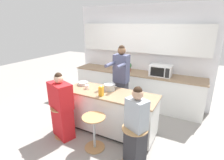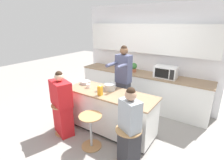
{
  "view_description": "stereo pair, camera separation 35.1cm",
  "coord_description": "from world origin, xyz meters",
  "px_view_note": "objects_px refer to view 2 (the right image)",
  "views": [
    {
      "loc": [
        1.55,
        -2.89,
        2.24
      ],
      "look_at": [
        0.0,
        0.07,
        1.13
      ],
      "focal_mm": 28.0,
      "sensor_mm": 36.0,
      "label": 1
    },
    {
      "loc": [
        1.85,
        -2.71,
        2.24
      ],
      "look_at": [
        0.0,
        0.07,
        1.13
      ],
      "focal_mm": 28.0,
      "sensor_mm": 36.0,
      "label": 2
    }
  ],
  "objects_px": {
    "fruit_bowl": "(85,82)",
    "kitchen_island": "(110,112)",
    "bar_stool_center": "(91,128)",
    "cooking_pot": "(110,87)",
    "banana_bunch": "(135,103)",
    "bar_stool_rightmost": "(128,143)",
    "person_cooking": "(123,84)",
    "microwave": "(166,72)",
    "bar_stool_leftmost": "(63,116)",
    "juice_carton": "(100,91)",
    "coffee_cup_near": "(88,86)",
    "person_seated_near": "(129,131)",
    "person_wrapped_blanket": "(62,106)",
    "potted_plant": "(134,67)"
  },
  "relations": [
    {
      "from": "microwave",
      "to": "fruit_bowl",
      "type": "bearing_deg",
      "value": -137.33
    },
    {
      "from": "person_cooking",
      "to": "person_seated_near",
      "type": "bearing_deg",
      "value": -53.78
    },
    {
      "from": "person_cooking",
      "to": "cooking_pot",
      "type": "relative_size",
      "value": 5.43
    },
    {
      "from": "bar_stool_center",
      "to": "person_seated_near",
      "type": "bearing_deg",
      "value": 0.84
    },
    {
      "from": "kitchen_island",
      "to": "bar_stool_leftmost",
      "type": "height_order",
      "value": "kitchen_island"
    },
    {
      "from": "fruit_bowl",
      "to": "coffee_cup_near",
      "type": "height_order",
      "value": "coffee_cup_near"
    },
    {
      "from": "microwave",
      "to": "juice_carton",
      "type": "bearing_deg",
      "value": -114.32
    },
    {
      "from": "person_cooking",
      "to": "banana_bunch",
      "type": "xyz_separation_m",
      "value": [
        0.69,
        -0.79,
        0.01
      ]
    },
    {
      "from": "bar_stool_rightmost",
      "to": "person_cooking",
      "type": "bearing_deg",
      "value": 123.87
    },
    {
      "from": "cooking_pot",
      "to": "fruit_bowl",
      "type": "height_order",
      "value": "cooking_pot"
    },
    {
      "from": "juice_carton",
      "to": "potted_plant",
      "type": "bearing_deg",
      "value": 94.72
    },
    {
      "from": "cooking_pot",
      "to": "fruit_bowl",
      "type": "xyz_separation_m",
      "value": [
        -0.69,
        -0.0,
        -0.03
      ]
    },
    {
      "from": "bar_stool_center",
      "to": "cooking_pot",
      "type": "relative_size",
      "value": 2.02
    },
    {
      "from": "bar_stool_center",
      "to": "person_wrapped_blanket",
      "type": "distance_m",
      "value": 0.8
    },
    {
      "from": "banana_bunch",
      "to": "bar_stool_leftmost",
      "type": "bearing_deg",
      "value": -164.17
    },
    {
      "from": "kitchen_island",
      "to": "person_seated_near",
      "type": "height_order",
      "value": "person_seated_near"
    },
    {
      "from": "bar_stool_center",
      "to": "fruit_bowl",
      "type": "xyz_separation_m",
      "value": [
        -0.77,
        0.75,
        0.53
      ]
    },
    {
      "from": "kitchen_island",
      "to": "bar_stool_rightmost",
      "type": "xyz_separation_m",
      "value": [
        0.77,
        -0.62,
        -0.06
      ]
    },
    {
      "from": "fruit_bowl",
      "to": "microwave",
      "type": "height_order",
      "value": "microwave"
    },
    {
      "from": "bar_stool_center",
      "to": "juice_carton",
      "type": "bearing_deg",
      "value": 101.64
    },
    {
      "from": "person_seated_near",
      "to": "coffee_cup_near",
      "type": "xyz_separation_m",
      "value": [
        -1.34,
        0.58,
        0.3
      ]
    },
    {
      "from": "person_cooking",
      "to": "coffee_cup_near",
      "type": "relative_size",
      "value": 14.72
    },
    {
      "from": "person_cooking",
      "to": "bar_stool_center",
      "type": "bearing_deg",
      "value": -86.4
    },
    {
      "from": "bar_stool_center",
      "to": "person_seated_near",
      "type": "distance_m",
      "value": 0.82
    },
    {
      "from": "banana_bunch",
      "to": "juice_carton",
      "type": "bearing_deg",
      "value": -179.23
    },
    {
      "from": "coffee_cup_near",
      "to": "banana_bunch",
      "type": "bearing_deg",
      "value": -8.17
    },
    {
      "from": "person_cooking",
      "to": "person_seated_near",
      "type": "relative_size",
      "value": 1.3
    },
    {
      "from": "juice_carton",
      "to": "kitchen_island",
      "type": "bearing_deg",
      "value": 68.61
    },
    {
      "from": "kitchen_island",
      "to": "person_cooking",
      "type": "distance_m",
      "value": 0.73
    },
    {
      "from": "coffee_cup_near",
      "to": "banana_bunch",
      "type": "height_order",
      "value": "coffee_cup_near"
    },
    {
      "from": "kitchen_island",
      "to": "cooking_pot",
      "type": "bearing_deg",
      "value": 123.78
    },
    {
      "from": "bar_stool_leftmost",
      "to": "person_wrapped_blanket",
      "type": "distance_m",
      "value": 0.24
    },
    {
      "from": "coffee_cup_near",
      "to": "microwave",
      "type": "xyz_separation_m",
      "value": [
        1.22,
        1.48,
        0.16
      ]
    },
    {
      "from": "kitchen_island",
      "to": "fruit_bowl",
      "type": "distance_m",
      "value": 0.91
    },
    {
      "from": "fruit_bowl",
      "to": "kitchen_island",
      "type": "bearing_deg",
      "value": -8.88
    },
    {
      "from": "person_seated_near",
      "to": "bar_stool_leftmost",
      "type": "bearing_deg",
      "value": -155.91
    },
    {
      "from": "kitchen_island",
      "to": "banana_bunch",
      "type": "relative_size",
      "value": 12.53
    },
    {
      "from": "cooking_pot",
      "to": "banana_bunch",
      "type": "relative_size",
      "value": 2.12
    },
    {
      "from": "fruit_bowl",
      "to": "banana_bunch",
      "type": "distance_m",
      "value": 1.47
    },
    {
      "from": "bar_stool_center",
      "to": "person_wrapped_blanket",
      "type": "bearing_deg",
      "value": 179.13
    },
    {
      "from": "banana_bunch",
      "to": "bar_stool_center",
      "type": "bearing_deg",
      "value": -147.25
    },
    {
      "from": "person_wrapped_blanket",
      "to": "cooking_pot",
      "type": "bearing_deg",
      "value": 67.09
    },
    {
      "from": "person_cooking",
      "to": "person_seated_near",
      "type": "xyz_separation_m",
      "value": [
        0.82,
        -1.2,
        -0.27
      ]
    },
    {
      "from": "person_wrapped_blanket",
      "to": "coffee_cup_near",
      "type": "xyz_separation_m",
      "value": [
        0.21,
        0.58,
        0.29
      ]
    },
    {
      "from": "bar_stool_leftmost",
      "to": "juice_carton",
      "type": "relative_size",
      "value": 3.22
    },
    {
      "from": "bar_stool_leftmost",
      "to": "banana_bunch",
      "type": "distance_m",
      "value": 1.57
    },
    {
      "from": "bar_stool_rightmost",
      "to": "juice_carton",
      "type": "distance_m",
      "value": 1.11
    },
    {
      "from": "coffee_cup_near",
      "to": "microwave",
      "type": "distance_m",
      "value": 1.92
    },
    {
      "from": "kitchen_island",
      "to": "person_seated_near",
      "type": "relative_size",
      "value": 1.42
    },
    {
      "from": "kitchen_island",
      "to": "cooking_pot",
      "type": "distance_m",
      "value": 0.52
    }
  ]
}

